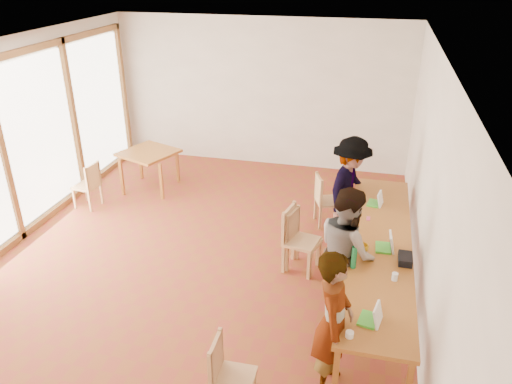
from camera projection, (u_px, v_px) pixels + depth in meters
ground at (198, 263)px, 7.26m from camera, size 8.00×8.00×0.00m
wall_back at (261, 94)px, 10.11m from camera, size 6.00×0.10×3.00m
wall_right at (429, 191)px, 5.97m from camera, size 0.10×8.00×3.00m
window_wall at (1, 149)px, 7.24m from camera, size 0.10×8.00×3.00m
ceiling at (186, 50)px, 5.95m from camera, size 6.00×8.00×0.04m
communal_table at (379, 247)px, 6.33m from camera, size 0.80×4.00×0.75m
side_table at (149, 155)px, 9.28m from camera, size 0.90×0.90×0.75m
chair_near at (225, 368)px, 4.73m from camera, size 0.39×0.39×0.44m
chair_mid at (295, 232)px, 6.91m from camera, size 0.52×0.52×0.50m
chair_far at (298, 234)px, 6.95m from camera, size 0.50×0.50×0.47m
chair_empty at (324, 195)px, 8.08m from camera, size 0.52×0.52×0.46m
chair_spare at (90, 181)px, 8.64m from camera, size 0.43×0.43×0.44m
person_near at (333, 322)px, 4.89m from camera, size 0.39×0.58×1.60m
person_mid at (346, 251)px, 6.01m from camera, size 0.91×0.99×1.66m
person_far at (350, 189)px, 7.62m from camera, size 0.92×1.20×1.64m
laptop_near at (373, 317)px, 4.95m from camera, size 0.26×0.28×0.21m
laptop_mid at (387, 245)px, 6.17m from camera, size 0.23×0.27×0.22m
laptop_far at (377, 201)px, 7.27m from camera, size 0.24×0.27×0.20m
yellow_mug at (363, 248)px, 6.11m from camera, size 0.14×0.14×0.11m
green_bottle at (354, 257)px, 5.77m from camera, size 0.07×0.07×0.28m
clear_glass at (395, 277)px, 5.59m from camera, size 0.07×0.07×0.09m
condiment_cup at (350, 334)px, 4.76m from camera, size 0.08×0.08×0.06m
pink_phone at (368, 219)px, 6.89m from camera, size 0.05×0.10×0.01m
black_pouch at (405, 259)px, 5.91m from camera, size 0.16×0.26×0.09m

